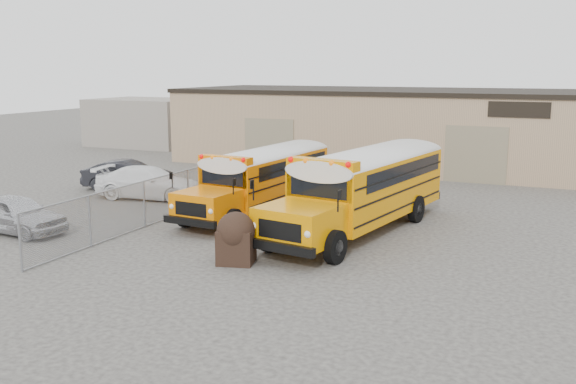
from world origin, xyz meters
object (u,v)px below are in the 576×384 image
at_px(school_bus_right, 427,162).
at_px(tarp_bundle, 236,237).
at_px(school_bus_left, 320,158).
at_px(car_white, 149,183).
at_px(car_silver, 16,214).
at_px(car_dark, 128,175).

height_order(school_bus_right, tarp_bundle, school_bus_right).
height_order(school_bus_left, car_white, school_bus_left).
bearing_deg(car_silver, school_bus_right, -42.36).
relative_size(school_bus_right, tarp_bundle, 6.60).
relative_size(school_bus_left, tarp_bundle, 5.76).
relative_size(tarp_bundle, car_silver, 0.39).
bearing_deg(school_bus_left, car_silver, -119.26).
bearing_deg(school_bus_right, car_silver, -136.26).
relative_size(car_white, car_dark, 1.15).
height_order(school_bus_right, car_dark, school_bus_right).
height_order(school_bus_left, school_bus_right, school_bus_right).
height_order(school_bus_left, car_dark, school_bus_left).
xyz_separation_m(car_silver, car_white, (0.62, 7.27, 0.03)).
distance_m(school_bus_right, car_silver, 17.31).
height_order(school_bus_left, car_silver, school_bus_left).
relative_size(car_silver, car_dark, 0.94).
distance_m(car_silver, car_dark, 8.75).
bearing_deg(school_bus_left, car_white, -140.42).
xyz_separation_m(school_bus_left, car_white, (-6.42, -5.31, -0.83)).
bearing_deg(car_white, car_dark, 49.41).
bearing_deg(tarp_bundle, school_bus_right, 74.51).
bearing_deg(school_bus_left, tarp_bundle, -80.38).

